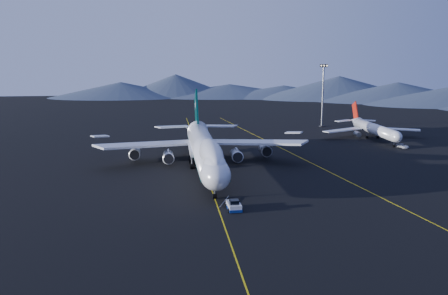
{
  "coord_description": "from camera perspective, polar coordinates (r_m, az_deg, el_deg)",
  "views": [
    {
      "loc": [
        -10.13,
        -128.56,
        30.44
      ],
      "look_at": [
        5.16,
        0.13,
        6.0
      ],
      "focal_mm": 40.0,
      "sensor_mm": 36.0,
      "label": 1
    }
  ],
  "objects": [
    {
      "name": "pushback_tug",
      "position": [
        99.41,
        1.14,
        -6.73
      ],
      "size": [
        3.08,
        5.15,
        2.2
      ],
      "rotation": [
        0.0,
        0.0,
        0.04
      ],
      "color": "silver",
      "rests_on": "ground"
    },
    {
      "name": "ground",
      "position": [
        132.51,
        -2.21,
        -2.61
      ],
      "size": [
        500.0,
        500.0,
        0.0
      ],
      "primitive_type": "plane",
      "color": "black",
      "rests_on": "ground"
    },
    {
      "name": "taxiway_line_side",
      "position": [
        147.43,
        9.18,
        -1.37
      ],
      "size": [
        28.08,
        198.09,
        0.01
      ],
      "primitive_type": "cube",
      "rotation": [
        0.0,
        0.0,
        0.14
      ],
      "color": "yellow",
      "rests_on": "ground"
    },
    {
      "name": "taxiway_line_main",
      "position": [
        132.5,
        -2.21,
        -2.61
      ],
      "size": [
        0.25,
        220.0,
        0.01
      ],
      "primitive_type": "cube",
      "color": "yellow",
      "rests_on": "ground"
    },
    {
      "name": "boeing_747",
      "position": [
        131.33,
        -2.23,
        -0.14
      ],
      "size": [
        59.62,
        72.43,
        19.37
      ],
      "color": "silver",
      "rests_on": "ground"
    },
    {
      "name": "service_van",
      "position": [
        173.62,
        19.73,
        0.18
      ],
      "size": [
        2.94,
        5.15,
        1.35
      ],
      "primitive_type": "imported",
      "rotation": [
        0.0,
        0.0,
        0.15
      ],
      "color": "white",
      "rests_on": "ground"
    },
    {
      "name": "second_jet",
      "position": [
        188.81,
        16.7,
        2.07
      ],
      "size": [
        37.35,
        42.2,
        12.01
      ],
      "rotation": [
        0.0,
        0.0,
        0.37
      ],
      "color": "silver",
      "rests_on": "ground"
    },
    {
      "name": "floodlight_mast",
      "position": [
        214.11,
        11.22,
        5.87
      ],
      "size": [
        3.23,
        2.42,
        26.14
      ],
      "rotation": [
        0.0,
        0.0,
        0.22
      ],
      "color": "black",
      "rests_on": "ground"
    }
  ]
}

